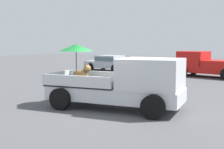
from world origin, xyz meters
name	(u,v)px	position (x,y,z in m)	size (l,w,h in m)	color
ground_plane	(115,108)	(0.00, 0.00, 0.00)	(80.00, 80.00, 0.00)	#4C4C4F
pickup_truck_main	(124,83)	(0.38, 0.08, 0.99)	(5.29, 2.94, 2.40)	black
pickup_truck_red	(206,65)	(-0.11, 12.36, 0.87)	(5.00, 2.68, 1.80)	black
parked_sedan_near	(109,62)	(-8.39, 12.30, 0.74)	(4.45, 2.30, 1.33)	black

